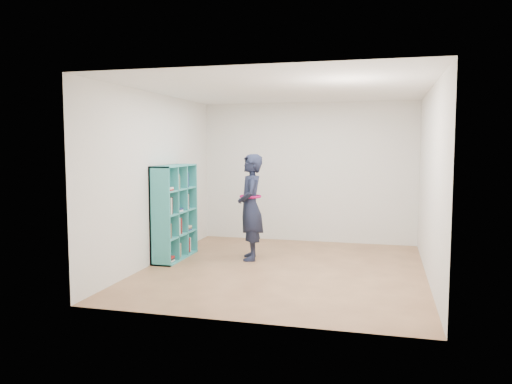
# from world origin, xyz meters

# --- Properties ---
(floor) EXTENTS (4.50, 4.50, 0.00)m
(floor) POSITION_xyz_m (0.00, 0.00, 0.00)
(floor) COLOR brown
(floor) RESTS_ON ground
(ceiling) EXTENTS (4.50, 4.50, 0.00)m
(ceiling) POSITION_xyz_m (0.00, 0.00, 2.60)
(ceiling) COLOR white
(ceiling) RESTS_ON wall_back
(wall_left) EXTENTS (0.02, 4.50, 2.60)m
(wall_left) POSITION_xyz_m (-2.00, 0.00, 1.30)
(wall_left) COLOR silver
(wall_left) RESTS_ON floor
(wall_right) EXTENTS (0.02, 4.50, 2.60)m
(wall_right) POSITION_xyz_m (2.00, 0.00, 1.30)
(wall_right) COLOR silver
(wall_right) RESTS_ON floor
(wall_back) EXTENTS (4.00, 0.02, 2.60)m
(wall_back) POSITION_xyz_m (0.00, 2.25, 1.30)
(wall_back) COLOR silver
(wall_back) RESTS_ON floor
(wall_front) EXTENTS (4.00, 0.02, 2.60)m
(wall_front) POSITION_xyz_m (0.00, -2.25, 1.30)
(wall_front) COLOR silver
(wall_front) RESTS_ON floor
(bookshelf) EXTENTS (0.33, 1.13, 1.50)m
(bookshelf) POSITION_xyz_m (-1.85, 0.27, 0.73)
(bookshelf) COLOR teal
(bookshelf) RESTS_ON floor
(person) EXTENTS (0.56, 0.70, 1.67)m
(person) POSITION_xyz_m (-0.64, 0.51, 0.84)
(person) COLOR black
(person) RESTS_ON floor
(smartphone) EXTENTS (0.06, 0.11, 0.15)m
(smartphone) POSITION_xyz_m (-0.81, 0.55, 0.95)
(smartphone) COLOR silver
(smartphone) RESTS_ON person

